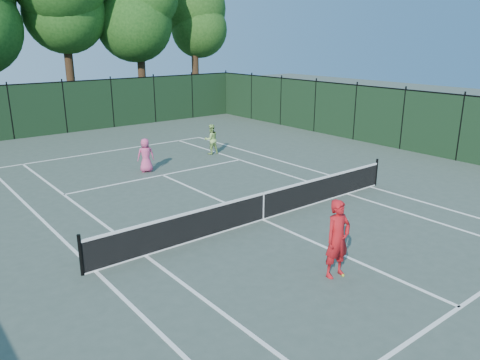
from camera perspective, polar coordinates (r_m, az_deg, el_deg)
ground at (r=14.85m, az=2.82°, el=-4.85°), size 90.00×90.00×0.00m
sideline_doubles_left at (r=12.27m, az=-17.22°, el=-10.56°), size 0.10×23.77×0.01m
sideline_doubles_right at (r=18.73m, az=15.57°, el=-0.79°), size 0.10×23.77×0.01m
sideline_singles_left at (r=12.74m, az=-11.44°, el=-9.03°), size 0.10×23.77×0.01m
sideline_singles_right at (r=17.68m, az=12.93°, el=-1.64°), size 0.10×23.77×0.01m
baseline_far at (r=24.65m, az=-15.69°, el=3.41°), size 10.97×0.10×0.01m
service_line_near at (r=11.36m, az=25.24°, el=-13.83°), size 8.23×0.10×0.01m
service_line_far at (r=19.84m, az=-9.42°, el=0.61°), size 8.23×0.10×0.01m
center_service_line at (r=14.85m, az=2.82°, el=-4.84°), size 0.10×12.80×0.01m
tennis_net at (r=14.68m, az=2.85°, el=-3.12°), size 11.69×0.09×1.06m
fence_far at (r=30.04m, az=-20.59°, el=8.22°), size 24.00×0.05×3.00m
fence_right at (r=23.86m, az=25.26°, el=5.66°), size 0.05×36.00×3.00m
tree_5 at (r=38.77m, az=-5.67°, el=20.14°), size 5.80×5.80×12.23m
coach at (r=11.36m, az=11.82°, el=-7.02°), size 1.01×0.62×1.93m
player_pink at (r=20.29m, az=-11.42°, el=2.98°), size 0.82×0.67×1.45m
player_green at (r=23.07m, az=-3.53°, el=4.98°), size 0.78×0.65×1.47m
loose_ball_midcourt at (r=11.75m, az=12.45°, el=-11.28°), size 0.07×0.07×0.07m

